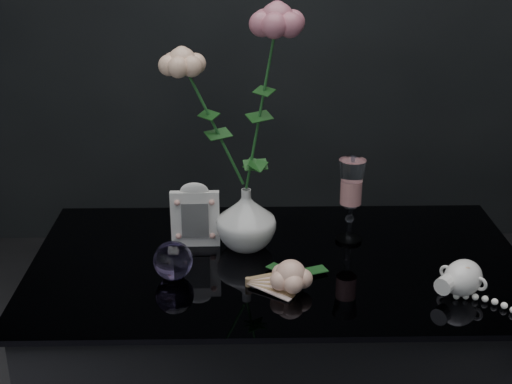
{
  "coord_description": "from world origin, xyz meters",
  "views": [
    {
      "loc": [
        -0.07,
        -1.3,
        1.48
      ],
      "look_at": [
        -0.05,
        0.05,
        0.92
      ],
      "focal_mm": 50.0,
      "sensor_mm": 36.0,
      "label": 1
    }
  ],
  "objects_px": {
    "vase": "(246,219)",
    "paperweight": "(173,261)",
    "picture_frame": "(195,214)",
    "wine_glass": "(351,201)",
    "loose_rose": "(291,275)",
    "pearl_jar": "(463,276)"
  },
  "relations": [
    {
      "from": "picture_frame",
      "to": "loose_rose",
      "type": "height_order",
      "value": "picture_frame"
    },
    {
      "from": "paperweight",
      "to": "loose_rose",
      "type": "xyz_separation_m",
      "value": [
        0.23,
        -0.05,
        -0.01
      ]
    },
    {
      "from": "picture_frame",
      "to": "loose_rose",
      "type": "distance_m",
      "value": 0.29
    },
    {
      "from": "pearl_jar",
      "to": "wine_glass",
      "type": "bearing_deg",
      "value": 171.24
    },
    {
      "from": "picture_frame",
      "to": "vase",
      "type": "bearing_deg",
      "value": -5.84
    },
    {
      "from": "vase",
      "to": "paperweight",
      "type": "bearing_deg",
      "value": -136.99
    },
    {
      "from": "loose_rose",
      "to": "pearl_jar",
      "type": "relative_size",
      "value": 0.73
    },
    {
      "from": "paperweight",
      "to": "picture_frame",
      "type": "bearing_deg",
      "value": 76.16
    },
    {
      "from": "paperweight",
      "to": "loose_rose",
      "type": "relative_size",
      "value": 0.43
    },
    {
      "from": "wine_glass",
      "to": "loose_rose",
      "type": "xyz_separation_m",
      "value": [
        -0.15,
        -0.22,
        -0.07
      ]
    },
    {
      "from": "vase",
      "to": "loose_rose",
      "type": "xyz_separation_m",
      "value": [
        0.09,
        -0.19,
        -0.04
      ]
    },
    {
      "from": "pearl_jar",
      "to": "paperweight",
      "type": "bearing_deg",
      "value": -144.55
    },
    {
      "from": "vase",
      "to": "loose_rose",
      "type": "relative_size",
      "value": 0.74
    },
    {
      "from": "paperweight",
      "to": "loose_rose",
      "type": "height_order",
      "value": "paperweight"
    },
    {
      "from": "wine_glass",
      "to": "pearl_jar",
      "type": "bearing_deg",
      "value": -51.27
    },
    {
      "from": "wine_glass",
      "to": "picture_frame",
      "type": "xyz_separation_m",
      "value": [
        -0.34,
        -0.02,
        -0.02
      ]
    },
    {
      "from": "vase",
      "to": "pearl_jar",
      "type": "xyz_separation_m",
      "value": [
        0.42,
        -0.21,
        -0.03
      ]
    },
    {
      "from": "wine_glass",
      "to": "paperweight",
      "type": "height_order",
      "value": "wine_glass"
    },
    {
      "from": "pearl_jar",
      "to": "vase",
      "type": "bearing_deg",
      "value": -164.0
    },
    {
      "from": "pearl_jar",
      "to": "picture_frame",
      "type": "bearing_deg",
      "value": -159.94
    },
    {
      "from": "wine_glass",
      "to": "picture_frame",
      "type": "bearing_deg",
      "value": -177.42
    },
    {
      "from": "paperweight",
      "to": "pearl_jar",
      "type": "distance_m",
      "value": 0.57
    }
  ]
}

